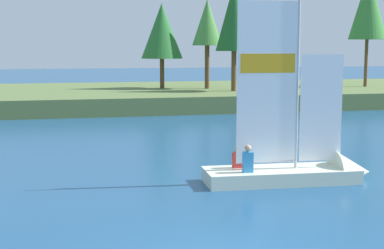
{
  "coord_description": "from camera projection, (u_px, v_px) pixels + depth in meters",
  "views": [
    {
      "loc": [
        -2.93,
        -9.81,
        3.96
      ],
      "look_at": [
        1.68,
        10.26,
        1.2
      ],
      "focal_mm": 54.15,
      "sensor_mm": 36.0,
      "label": 1
    }
  ],
  "objects": [
    {
      "name": "shoreline_tree_centre",
      "position": [
        207.0,
        23.0,
        40.29
      ],
      "size": [
        2.11,
        2.11,
        6.23
      ],
      "color": "brown",
      "rests_on": "shore_bank"
    },
    {
      "name": "shoreline_tree_midright",
      "position": [
        234.0,
        17.0,
        38.0
      ],
      "size": [
        2.45,
        2.45,
        7.22
      ],
      "color": "brown",
      "rests_on": "shore_bank"
    },
    {
      "name": "shoreline_tree_right",
      "position": [
        368.0,
        6.0,
        42.25
      ],
      "size": [
        2.74,
        2.74,
        8.41
      ],
      "color": "brown",
      "rests_on": "shore_bank"
    },
    {
      "name": "shore_bank",
      "position": [
        103.0,
        97.0,
        40.39
      ],
      "size": [
        80.0,
        15.68,
        1.05
      ],
      "primitive_type": "cube",
      "color": "#5B703D",
      "rests_on": "ground"
    },
    {
      "name": "shoreline_tree_midleft",
      "position": [
        162.0,
        31.0,
        40.57
      ],
      "size": [
        2.92,
        2.92,
        5.96
      ],
      "color": "brown",
      "rests_on": "shore_bank"
    },
    {
      "name": "sailboat",
      "position": [
        308.0,
        167.0,
        17.18
      ],
      "size": [
        5.13,
        1.72,
        6.44
      ],
      "rotation": [
        0.0,
        0.0,
        -0.05
      ],
      "color": "silver",
      "rests_on": "ground"
    }
  ]
}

